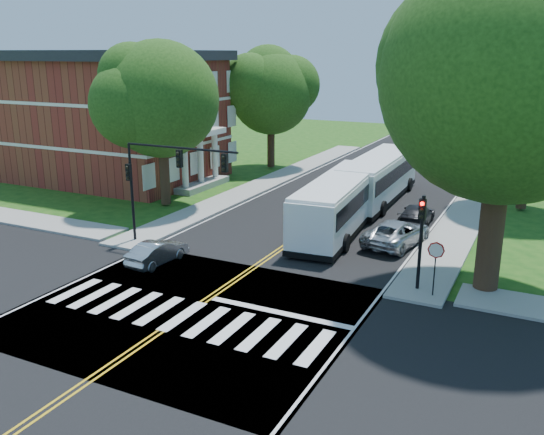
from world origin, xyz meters
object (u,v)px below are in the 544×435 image
Objects in this scene: bus_lead at (340,203)px; dark_sedan at (416,215)px; hatchback at (158,252)px; bus_follow at (379,177)px; suv at (397,233)px; signal_ne at (421,230)px; signal_nw at (163,172)px.

bus_lead reaches higher than dark_sedan.
hatchback is 0.83× the size of dark_sedan.
hatchback is at bearing 69.05° from bus_follow.
dark_sedan is at bearing -125.17° from hatchback.
bus_lead is at bearing 36.69° from dark_sedan.
bus_lead is 2.49× the size of suv.
signal_nw is at bearing -179.95° from signal_ne.
signal_ne reaches higher than bus_follow.
dark_sedan is at bearing 42.89° from signal_nw.
signal_ne is at bearing 122.90° from suv.
hatchback is (-12.98, -2.28, -2.34)m from signal_ne.
signal_ne is 0.34× the size of bus_lead.
signal_nw is 0.55× the size of bus_lead.
signal_nw is 13.57m from suv.
dark_sedan is at bearing -80.70° from suv.
signal_ne is 0.34× the size of bus_follow.
signal_ne is 10.01m from bus_lead.
dark_sedan is at bearing -145.97° from bus_lead.
dark_sedan is (0.09, 4.53, -0.08)m from suv.
bus_follow is at bearing 112.31° from signal_ne.
bus_follow is at bearing -95.17° from bus_lead.
signal_ne is at bearing 111.38° from bus_follow.
signal_nw is at bearing 40.19° from bus_lead.
signal_nw is 1.61× the size of dark_sedan.
signal_nw reaches higher than signal_ne.
signal_ne is 11.27m from dark_sedan.
suv is (3.94, -1.30, -1.02)m from bus_lead.
signal_nw reaches higher than hatchback.
signal_nw is 1.38× the size of suv.
bus_lead is at bearing -119.77° from hatchback.
signal_nw reaches higher than suv.
signal_nw is 1.93× the size of hatchback.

